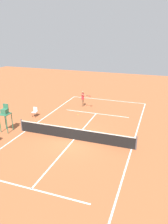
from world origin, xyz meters
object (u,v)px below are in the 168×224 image
at_px(tennis_ball, 78,115).
at_px(player_serving, 83,97).
at_px(umpire_chair, 5,114).
at_px(courtside_chair_mid, 35,111).

bearing_deg(tennis_ball, player_serving, -81.45).
distance_m(player_serving, umpire_chair, 9.17).
height_order(umpire_chair, courtside_chair_mid, umpire_chair).
bearing_deg(courtside_chair_mid, tennis_ball, -154.69).
xyz_separation_m(tennis_ball, courtside_chair_mid, (3.90, 1.85, 0.50)).
relative_size(player_serving, umpire_chair, 0.75).
xyz_separation_m(player_serving, tennis_ball, (-0.39, 2.62, -1.06)).
bearing_deg(player_serving, umpire_chair, -12.57).
height_order(player_serving, umpire_chair, umpire_chair).
bearing_deg(player_serving, tennis_ball, 21.33).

